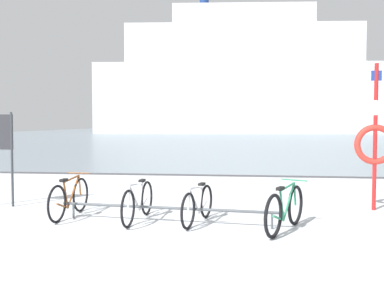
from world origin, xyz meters
The scene contains 9 objects.
ground centered at (0.00, 53.90, -0.04)m, with size 80.00×132.00×0.08m.
bike_rack centered at (0.95, 2.98, 0.27)m, with size 4.06×0.49×0.31m.
bicycle_0 centered at (-1.00, 3.29, 0.36)m, with size 0.46×1.68×0.80m.
bicycle_1 centered at (0.37, 3.11, 0.35)m, with size 0.46×1.73×0.78m.
bicycle_2 centered at (1.48, 3.05, 0.33)m, with size 0.54×1.55×0.74m.
bicycle_3 centered at (2.98, 2.67, 0.37)m, with size 0.80×1.60×0.81m.
info_sign centered at (-2.87, 4.13, 1.37)m, with size 0.55×0.05×2.02m.
rescue_post centered at (4.96, 4.65, 1.41)m, with size 0.83×0.13×3.00m.
ferry_ship centered at (2.95, 64.57, 8.22)m, with size 48.43×11.91×24.53m.
Camera 1 is at (2.27, -4.59, 1.81)m, focal length 40.63 mm.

